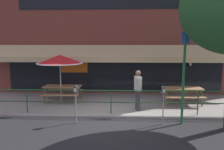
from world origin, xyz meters
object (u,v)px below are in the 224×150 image
Objects in this scene: picnic_table_centre at (182,91)px; pedestrian_walking at (138,88)px; parking_meter_near at (76,93)px; street_sign_pole at (184,63)px; parking_meter_far at (164,94)px; patio_umbrella_left at (60,60)px; picnic_table_left at (63,89)px.

pedestrian_walking reaches higher than picnic_table_centre.
street_sign_pole reaches higher than parking_meter_near.
pedestrian_walking reaches higher than parking_meter_far.
picnic_table_centre is 5.19m from parking_meter_near.
patio_umbrella_left is 0.55× the size of street_sign_pole.
picnic_table_centre is at bearing 28.66° from parking_meter_near.
parking_meter_near is 1.00× the size of parking_meter_far.
picnic_table_centre is 0.76× the size of patio_umbrella_left.
parking_meter_near is 0.33× the size of street_sign_pole.
pedestrian_walking is (-2.17, -1.13, 0.35)m from picnic_table_centre.
picnic_table_centre is 1.27× the size of parking_meter_near.
parking_meter_near is at bearing 179.62° from parking_meter_far.
street_sign_pole is (-0.66, -2.40, 1.51)m from picnic_table_centre.
picnic_table_left is at bearing 90.00° from patio_umbrella_left.
street_sign_pole is at bearing -105.36° from picnic_table_centre.
picnic_table_left is at bearing 148.19° from parking_meter_far.
pedestrian_walking is at bearing 120.46° from parking_meter_far.
picnic_table_left is at bearing 152.80° from street_sign_pole.
picnic_table_left and picnic_table_centre have the same top height.
patio_umbrella_left reaches higher than picnic_table_centre.
parking_meter_near is 3.17m from parking_meter_far.
parking_meter_near is 4.03m from street_sign_pole.
street_sign_pole is (1.51, -1.27, 1.16)m from pedestrian_walking.
street_sign_pole is at bearing -24.55° from patio_umbrella_left.
picnic_table_left is at bearing 177.77° from picnic_table_centre.
picnic_table_left is 3.85m from pedestrian_walking.
picnic_table_left is 1.05× the size of pedestrian_walking.
patio_umbrella_left is at bearing -179.33° from picnic_table_centre.
street_sign_pole is at bearing 1.24° from parking_meter_near.
picnic_table_centre is at bearing 27.40° from pedestrian_walking.
pedestrian_walking reaches higher than picnic_table_left.
patio_umbrella_left is 1.67× the size of parking_meter_near.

